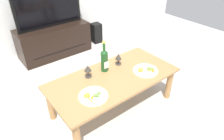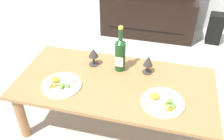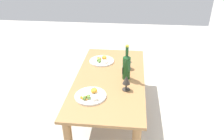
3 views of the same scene
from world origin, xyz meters
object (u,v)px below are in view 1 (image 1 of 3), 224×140
object	(u,v)px
dining_table	(114,82)
wine_bottle	(104,60)
tv_stand	(54,40)
goblet_left	(88,69)
tv_screen	(48,7)
floor_speaker	(96,33)
dinner_plate_left	(93,95)
dinner_plate_right	(145,70)
goblet_right	(118,57)

from	to	relation	value
dining_table	wine_bottle	distance (m)	0.26
tv_stand	goblet_left	size ratio (longest dim) A/B	7.97
tv_stand	wine_bottle	world-z (taller)	wine_bottle
tv_screen	floor_speaker	xyz separation A→B (m)	(0.80, -0.04, -0.60)
tv_stand	dinner_plate_left	distance (m)	1.78
tv_screen	dinner_plate_right	size ratio (longest dim) A/B	3.74
wine_bottle	tv_stand	bearing A→B (deg)	88.41
dining_table	dinner_plate_right	distance (m)	0.37
goblet_right	tv_screen	bearing A→B (deg)	96.59
wine_bottle	dining_table	bearing A→B (deg)	-89.56
goblet_right	floor_speaker	bearing A→B (deg)	65.36
tv_stand	wine_bottle	bearing A→B (deg)	-91.59
tv_stand	tv_screen	size ratio (longest dim) A/B	1.09
tv_stand	goblet_left	world-z (taller)	goblet_left
goblet_right	dinner_plate_right	bearing A→B (deg)	-64.88
wine_bottle	goblet_right	size ratio (longest dim) A/B	2.46
dining_table	goblet_left	xyz separation A→B (m)	(-0.21, 0.17, 0.16)
goblet_left	dinner_plate_left	world-z (taller)	goblet_left
wine_bottle	dinner_plate_right	size ratio (longest dim) A/B	1.28
dining_table	wine_bottle	xyz separation A→B (m)	(-0.00, 0.16, 0.20)
goblet_left	floor_speaker	bearing A→B (deg)	52.99
goblet_right	dinner_plate_left	size ratio (longest dim) A/B	0.52
floor_speaker	wine_bottle	size ratio (longest dim) A/B	1.02
floor_speaker	dinner_plate_left	world-z (taller)	dinner_plate_left
tv_stand	dinner_plate_right	world-z (taller)	tv_stand
dinner_plate_right	goblet_left	bearing A→B (deg)	151.57
wine_bottle	goblet_right	world-z (taller)	wine_bottle
tv_stand	dining_table	bearing A→B (deg)	-91.39
goblet_left	dinner_plate_left	size ratio (longest dim) A/B	0.51
tv_screen	wine_bottle	bearing A→B (deg)	-91.59
dining_table	dinner_plate_left	size ratio (longest dim) A/B	5.00
dining_table	wine_bottle	world-z (taller)	wine_bottle
tv_stand	floor_speaker	distance (m)	0.80
dinner_plate_left	tv_screen	bearing A→B (deg)	77.53
goblet_right	dinner_plate_left	world-z (taller)	goblet_right
floor_speaker	dinner_plate_right	size ratio (longest dim) A/B	1.31
dining_table	tv_stand	size ratio (longest dim) A/B	1.23
wine_bottle	dinner_plate_right	bearing A→B (deg)	-39.93
tv_stand	dinner_plate_left	xyz separation A→B (m)	(-0.38, -1.73, 0.19)
dining_table	tv_stand	distance (m)	1.60
dining_table	goblet_right	xyz separation A→B (m)	(0.20, 0.17, 0.16)
dinner_plate_left	dinner_plate_right	bearing A→B (deg)	0.00
floor_speaker	goblet_left	xyz separation A→B (m)	(-1.05, -1.39, 0.34)
tv_stand	tv_screen	bearing A→B (deg)	-90.00
wine_bottle	goblet_right	xyz separation A→B (m)	(0.20, 0.01, -0.04)
tv_screen	dinner_plate_left	bearing A→B (deg)	-102.47
goblet_left	goblet_right	world-z (taller)	goblet_right
floor_speaker	dinner_plate_left	xyz separation A→B (m)	(-1.18, -1.68, 0.26)
dining_table	tv_stand	bearing A→B (deg)	88.61
dinner_plate_right	goblet_right	bearing A→B (deg)	115.12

